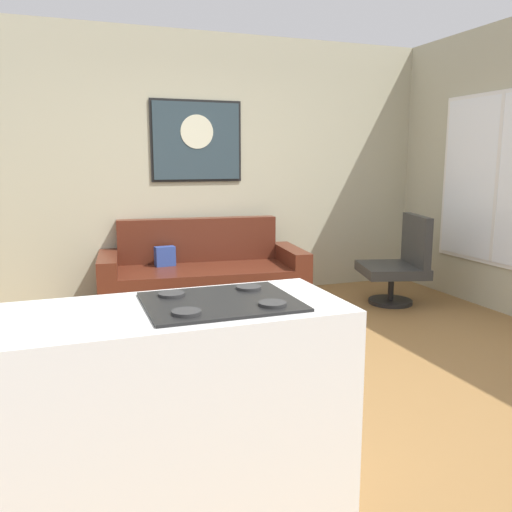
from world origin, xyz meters
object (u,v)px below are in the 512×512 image
armchair (400,263)px  wall_painting (197,141)px  coffee_table (240,298)px  couch (203,279)px

armchair → wall_painting: wall_painting is taller
coffee_table → wall_painting: 2.01m
armchair → wall_painting: (-1.90, 1.00, 1.26)m
armchair → couch: bearing=164.1°
coffee_table → armchair: armchair is taller
coffee_table → armchair: size_ratio=1.04×
wall_painting → coffee_table: bearing=-91.0°
couch → wall_painting: (0.07, 0.44, 1.40)m
couch → armchair: bearing=-15.9°
coffee_table → wall_painting: bearing=89.0°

